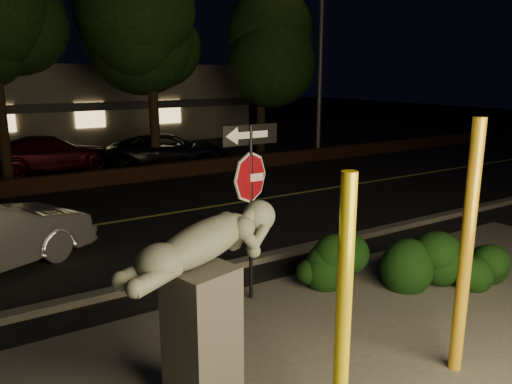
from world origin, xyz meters
TOP-DOWN VIEW (x-y plane):
  - ground at (0.00, 10.00)m, footprint 90.00×90.00m
  - patio at (0.00, -1.00)m, footprint 14.00×6.00m
  - road at (0.00, 7.00)m, footprint 80.00×8.00m
  - lane_marking at (0.00, 7.00)m, footprint 80.00×0.12m
  - curb at (0.00, 2.90)m, footprint 80.00×0.25m
  - brick_wall at (0.00, 11.30)m, footprint 40.00×0.35m
  - parking_lot at (0.00, 17.00)m, footprint 40.00×12.00m
  - building at (0.00, 24.99)m, footprint 22.00×10.20m
  - tree_far_c at (2.50, 12.80)m, footprint 4.80×4.80m
  - tree_far_d at (7.50, 13.30)m, footprint 4.40×4.40m
  - yellow_pole_left at (-1.44, -1.81)m, footprint 0.14×0.14m
  - yellow_pole_right at (0.81, -1.43)m, footprint 0.16×0.16m
  - signpost at (-0.28, 1.58)m, footprint 0.96×0.07m
  - sculpture at (-2.09, -0.38)m, footprint 2.03×0.99m
  - hedge_center at (1.05, 1.23)m, footprint 1.90×1.04m
  - hedge_right at (2.53, 0.61)m, footprint 2.01×1.48m
  - hedge_far_right at (3.34, -0.28)m, footprint 1.35×0.92m
  - streetlight at (9.05, 11.49)m, footprint 1.34×0.61m
  - parked_car_darkred at (-0.89, 14.72)m, footprint 4.69×2.11m
  - parked_car_dark at (3.17, 13.12)m, footprint 5.09×3.80m

SIDE VIEW (x-z plane):
  - ground at x=0.00m, z-range 0.00..0.00m
  - road at x=0.00m, z-range 0.00..0.01m
  - parking_lot at x=0.00m, z-range 0.00..0.01m
  - patio at x=0.00m, z-range 0.00..0.02m
  - lane_marking at x=0.00m, z-range 0.02..0.02m
  - curb at x=0.00m, z-range 0.00..0.12m
  - brick_wall at x=0.00m, z-range 0.00..0.50m
  - hedge_far_right at x=3.34m, z-range 0.00..0.89m
  - hedge_center at x=1.05m, z-range 0.00..0.94m
  - hedge_right at x=2.53m, z-range 0.00..1.18m
  - parked_car_dark at x=3.17m, z-range 0.00..1.29m
  - parked_car_darkred at x=-0.89m, z-range 0.00..1.33m
  - sculpture at x=-2.09m, z-range 0.25..2.43m
  - yellow_pole_left at x=-1.44m, z-range 0.00..2.80m
  - yellow_pole_right at x=0.81m, z-range 0.00..3.11m
  - building at x=0.00m, z-range 0.00..4.00m
  - signpost at x=-0.28m, z-range 0.60..3.42m
  - tree_far_d at x=7.50m, z-range 1.71..9.13m
  - streetlight at x=9.05m, z-range 0.88..10.10m
  - tree_far_c at x=2.50m, z-range 1.74..9.58m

